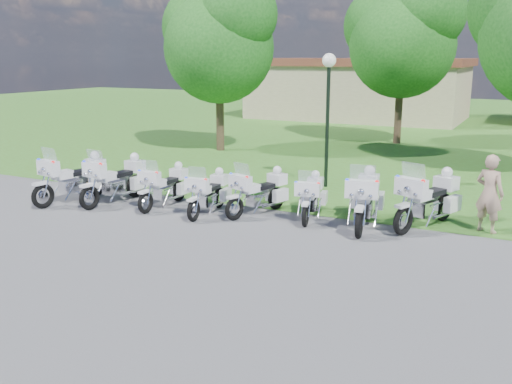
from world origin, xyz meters
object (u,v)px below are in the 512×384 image
at_px(motorcycle_2, 165,185).
at_px(motorcycle_5, 311,196).
at_px(motorcycle_0, 74,177).
at_px(motorcycle_1, 116,179).
at_px(motorcycle_7, 429,198).
at_px(bystander_a, 489,194).
at_px(lamp_post, 328,88).
at_px(motorcycle_4, 260,191).
at_px(motorcycle_3, 209,192).
at_px(motorcycle_6, 365,198).

bearing_deg(motorcycle_2, motorcycle_5, -168.54).
height_order(motorcycle_0, motorcycle_1, motorcycle_0).
distance_m(motorcycle_7, bystander_a, 1.43).
height_order(lamp_post, bystander_a, lamp_post).
height_order(motorcycle_2, motorcycle_7, motorcycle_7).
distance_m(motorcycle_4, bystander_a, 5.87).
bearing_deg(lamp_post, motorcycle_5, -76.01).
xyz_separation_m(motorcycle_0, motorcycle_4, (5.58, 1.23, -0.09)).
bearing_deg(motorcycle_0, motorcycle_7, -157.97).
distance_m(motorcycle_2, bystander_a, 8.71).
bearing_deg(motorcycle_7, motorcycle_3, 35.39).
bearing_deg(motorcycle_5, motorcycle_6, 164.12).
height_order(motorcycle_2, motorcycle_4, motorcycle_4).
bearing_deg(motorcycle_6, motorcycle_4, -6.53).
distance_m(motorcycle_0, motorcycle_4, 5.72).
height_order(motorcycle_0, motorcycle_2, motorcycle_0).
relative_size(motorcycle_1, motorcycle_7, 1.01).
height_order(motorcycle_3, lamp_post, lamp_post).
height_order(motorcycle_2, bystander_a, bystander_a).
bearing_deg(motorcycle_5, motorcycle_4, -1.65).
relative_size(motorcycle_3, motorcycle_7, 0.86).
xyz_separation_m(motorcycle_2, motorcycle_5, (4.22, 0.76, -0.02)).
relative_size(motorcycle_2, motorcycle_6, 0.85).
height_order(motorcycle_1, bystander_a, bystander_a).
height_order(motorcycle_3, motorcycle_4, motorcycle_4).
bearing_deg(motorcycle_4, motorcycle_0, 30.80).
bearing_deg(motorcycle_3, motorcycle_1, -0.81).
distance_m(motorcycle_0, motorcycle_7, 10.17).
relative_size(motorcycle_5, motorcycle_7, 0.84).
bearing_deg(motorcycle_6, motorcycle_2, -3.05).
relative_size(motorcycle_2, motorcycle_3, 1.03).
bearing_deg(motorcycle_2, motorcycle_6, -172.18).
bearing_deg(motorcycle_3, motorcycle_0, 4.33).
xyz_separation_m(motorcycle_2, motorcycle_3, (1.53, -0.09, -0.02)).
bearing_deg(motorcycle_7, motorcycle_0, 32.86).
relative_size(motorcycle_7, bystander_a, 1.28).
distance_m(motorcycle_3, motorcycle_5, 2.82).
bearing_deg(motorcycle_7, motorcycle_6, 46.16).
bearing_deg(motorcycle_3, bystander_a, -171.35).
distance_m(motorcycle_1, motorcycle_4, 4.43).
xyz_separation_m(motorcycle_3, lamp_post, (1.76, 4.56, 2.66)).
distance_m(motorcycle_5, motorcycle_6, 1.51).
distance_m(motorcycle_4, lamp_post, 4.78).
distance_m(lamp_post, bystander_a, 6.48).
relative_size(motorcycle_7, lamp_post, 0.57).
xyz_separation_m(motorcycle_7, bystander_a, (1.40, 0.15, 0.24)).
relative_size(motorcycle_4, motorcycle_7, 0.88).
height_order(motorcycle_3, motorcycle_5, motorcycle_3).
bearing_deg(motorcycle_1, lamp_post, -129.27).
relative_size(motorcycle_0, motorcycle_5, 1.22).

